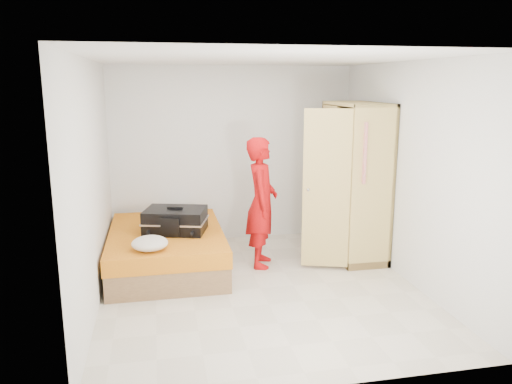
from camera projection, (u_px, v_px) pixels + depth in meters
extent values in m
plane|color=beige|center=(260.00, 288.00, 5.83)|extent=(4.00, 4.00, 0.00)
plane|color=white|center=(261.00, 59.00, 5.28)|extent=(4.00, 4.00, 0.00)
cube|color=white|center=(233.00, 154.00, 7.47)|extent=(3.60, 0.02, 2.60)
cube|color=white|center=(317.00, 230.00, 3.64)|extent=(3.60, 0.02, 2.60)
cube|color=white|center=(92.00, 186.00, 5.21)|extent=(0.02, 4.00, 2.60)
cube|color=white|center=(409.00, 174.00, 5.90)|extent=(0.02, 4.00, 2.60)
cube|color=olive|center=(167.00, 256.00, 6.46)|extent=(1.40, 2.00, 0.30)
cube|color=orange|center=(166.00, 238.00, 6.41)|extent=(1.42, 2.02, 0.20)
cube|color=tan|center=(374.00, 180.00, 6.81)|extent=(0.04, 1.20, 2.10)
cube|color=tan|center=(373.00, 190.00, 6.20)|extent=(0.58, 0.04, 2.10)
cube|color=tan|center=(340.00, 173.00, 7.31)|extent=(0.58, 0.04, 2.10)
cube|color=tan|center=(358.00, 104.00, 6.54)|extent=(0.58, 1.20, 0.04)
cube|color=#AF8C4B|center=(352.00, 251.00, 6.97)|extent=(0.58, 1.20, 0.10)
cube|color=tan|center=(329.00, 178.00, 6.99)|extent=(0.04, 0.59, 2.00)
cube|color=tan|center=(326.00, 190.00, 6.20)|extent=(0.57, 0.21, 2.00)
cylinder|color=#B2B2B7|center=(358.00, 116.00, 6.57)|extent=(0.02, 1.10, 0.02)
imported|color=red|center=(262.00, 203.00, 6.42)|extent=(0.55, 0.70, 1.69)
cube|color=black|center=(175.00, 220.00, 6.31)|extent=(0.86, 0.71, 0.30)
cube|color=black|center=(175.00, 208.00, 6.28)|extent=(0.20, 0.10, 0.03)
ellipsoid|color=beige|center=(150.00, 243.00, 5.63)|extent=(0.41, 0.41, 0.16)
cube|color=beige|center=(178.00, 210.00, 7.23)|extent=(0.57, 0.36, 0.10)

